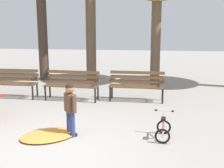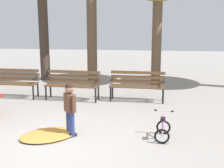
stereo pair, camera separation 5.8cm
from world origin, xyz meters
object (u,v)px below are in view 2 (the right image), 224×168
at_px(park_bench_left, 73,83).
at_px(child_standing, 70,105).
at_px(park_bench_far_left, 13,80).
at_px(kids_bicycle, 163,129).
at_px(park_bench_right, 137,83).

distance_m(park_bench_left, child_standing, 2.89).
bearing_deg(child_standing, park_bench_far_left, 131.54).
relative_size(park_bench_left, child_standing, 1.47).
height_order(child_standing, kids_bicycle, child_standing).
bearing_deg(kids_bicycle, park_bench_right, 102.50).
relative_size(park_bench_right, kids_bicycle, 2.75).
distance_m(park_bench_right, kids_bicycle, 2.98).
relative_size(child_standing, kids_bicycle, 1.89).
height_order(park_bench_far_left, kids_bicycle, park_bench_far_left).
relative_size(park_bench_far_left, park_bench_right, 1.00).
distance_m(park_bench_far_left, park_bench_left, 1.91).
xyz_separation_m(child_standing, kids_bicycle, (1.88, 0.04, -0.45)).
xyz_separation_m(park_bench_far_left, child_standing, (2.56, -2.89, 0.14)).
height_order(park_bench_far_left, child_standing, child_standing).
xyz_separation_m(park_bench_far_left, park_bench_right, (3.80, 0.04, 0.00)).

